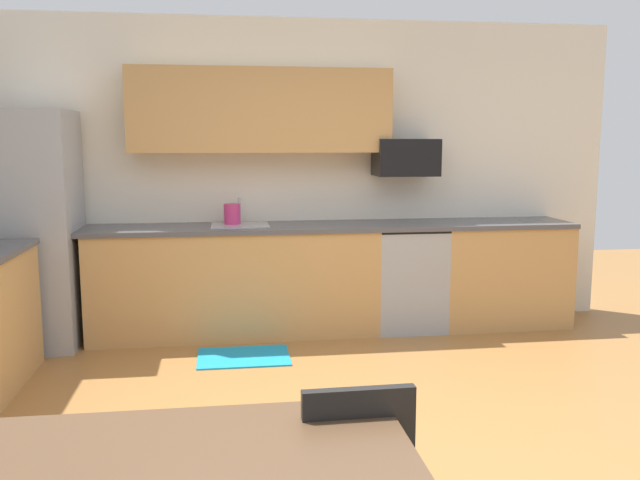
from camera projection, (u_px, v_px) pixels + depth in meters
name	position (u px, v px, depth m)	size (l,w,h in m)	color
ground_plane	(346.00, 451.00, 3.61)	(12.00, 12.00, 0.00)	#9E6B38
wall_back	(294.00, 174.00, 6.00)	(5.80, 0.10, 2.70)	silver
cabinet_run_back	(235.00, 283.00, 5.71)	(2.41, 0.60, 0.90)	tan
cabinet_run_back_right	(500.00, 275.00, 6.05)	(1.14, 0.60, 0.90)	tan
countertop_back	(298.00, 227.00, 5.72)	(4.80, 0.64, 0.04)	#4C4C51
upper_cabinets_back	(261.00, 111.00, 5.66)	(2.20, 0.34, 0.70)	tan
refrigerator	(27.00, 230.00, 5.33)	(0.76, 0.70, 1.89)	#9EA0A5
oven_range	(406.00, 277.00, 5.92)	(0.60, 0.60, 0.91)	#999BA0
microwave	(406.00, 157.00, 5.87)	(0.54, 0.36, 0.32)	black
sink_basin	(240.00, 233.00, 5.66)	(0.48, 0.40, 0.14)	#A5A8AD
sink_faucet	(239.00, 212.00, 5.81)	(0.02, 0.02, 0.24)	#B2B5BA
floor_mat	(244.00, 357.00, 5.15)	(0.70, 0.50, 0.01)	#198CBF
kettle	(232.00, 216.00, 5.68)	(0.14, 0.14, 0.20)	#CC3372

